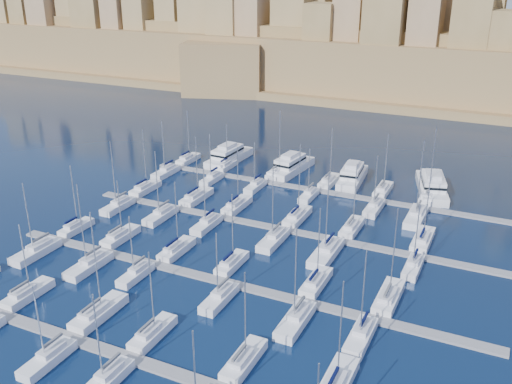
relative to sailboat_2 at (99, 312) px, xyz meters
The scene contains 52 objects.
ground 30.65m from the sailboat_2, 66.63° to the left, with size 600.00×600.00×0.00m, color black.
pontoon_near 13.51m from the sailboat_2, 25.80° to the right, with size 84.00×2.00×0.40m, color slate.
pontoon_mid_near 20.20m from the sailboat_2, 52.99° to the left, with size 84.00×2.00×0.40m, color slate.
pontoon_mid_far 40.02m from the sailboat_2, 72.32° to the left, with size 84.00×2.00×0.40m, color slate.
pontoon_far 61.34m from the sailboat_2, 78.57° to the left, with size 84.00×2.00×0.40m, color slate.
sailboat_1 13.18m from the sailboat_2, behind, with size 2.62×8.74×12.45m.
sailboat_2 is the anchor object (origin of this frame).
sailboat_3 9.90m from the sailboat_2, ahead, with size 2.55×8.49×13.20m.
sailboat_4 23.67m from the sailboat_2, ahead, with size 2.67×8.90×13.46m.
sailboat_8 10.95m from the sailboat_2, 84.91° to the right, with size 2.48×8.27×12.05m.
sailboat_9 15.06m from the sailboat_2, 46.81° to the right, with size 2.53×8.42×13.38m.
sailboat_12 30.99m from the sailboat_2, 137.52° to the left, with size 2.34×7.81×13.37m.
sailboat_13 24.99m from the sailboat_2, 120.82° to the left, with size 2.67×8.89×11.86m.
sailboat_14 21.47m from the sailboat_2, 91.44° to the left, with size 2.67×8.91×13.61m.
sailboat_15 23.67m from the sailboat_2, 63.48° to the left, with size 2.50×8.33×13.39m.
sailboat_16 33.31m from the sailboat_2, 40.13° to the left, with size 2.67×8.92×13.56m.
sailboat_17 42.93m from the sailboat_2, 30.81° to the left, with size 2.99×9.97×15.40m.
sailboat_18 24.67m from the sailboat_2, 155.17° to the left, with size 2.93×9.78×14.02m.
sailboat_19 14.98m from the sailboat_2, 135.60° to the left, with size 2.86×9.52×15.72m.
sailboat_20 11.55m from the sailboat_2, 99.13° to the left, with size 2.30×7.65×11.48m.
sailboat_21 17.69m from the sailboat_2, 38.38° to the left, with size 2.55×8.50×12.10m.
sailboat_22 28.39m from the sailboat_2, 21.58° to the left, with size 2.88×9.60×15.67m.
sailboat_23 37.32m from the sailboat_2, 16.86° to the left, with size 2.65×8.82×14.24m.
sailboat_24 49.19m from the sailboat_2, 117.87° to the left, with size 2.68×8.94×14.53m.
sailboat_25 45.07m from the sailboat_2, 102.75° to the left, with size 2.97×9.90×14.37m.
sailboat_26 43.66m from the sailboat_2, 89.96° to the left, with size 2.79×9.30×13.69m.
sailboat_27 45.81m from the sailboat_2, 72.85° to the left, with size 2.86×9.53×15.88m.
sailboat_28 50.13m from the sailboat_2, 60.33° to the left, with size 2.73×9.08×13.72m.
sailboat_29 58.11m from the sailboat_2, 49.17° to the left, with size 2.98×9.94×13.91m.
sailboat_30 39.68m from the sailboat_2, 124.07° to the left, with size 2.62×8.73×15.15m.
sailboat_31 34.62m from the sailboat_2, 109.30° to the left, with size 2.74×9.12×14.61m.
sailboat_32 32.99m from the sailboat_2, 91.75° to the left, with size 2.56×8.53×12.64m.
sailboat_33 35.10m from the sailboat_2, 67.68° to the left, with size 2.86×9.54×14.82m.
sailboat_34 39.59m from the sailboat_2, 53.23° to the left, with size 3.32×11.08×16.17m.
sailboat_35 50.74m from the sailboat_2, 40.82° to the left, with size 2.44×8.12×12.69m.
sailboat_36 69.96m from the sailboat_2, 111.11° to the left, with size 2.55×8.50×13.67m.
sailboat_37 66.37m from the sailboat_2, 102.04° to the left, with size 2.33×7.78×11.71m.
sailboat_38 65.84m from the sailboat_2, 90.12° to the left, with size 2.90×9.67×16.16m.
sailboat_39 66.76m from the sailboat_2, 78.92° to the left, with size 2.70×9.01×13.50m.
sailboat_40 70.27m from the sailboat_2, 68.76° to the left, with size 2.69×8.96×13.84m.
sailboat_41 74.53m from the sailboat_2, 61.80° to the left, with size 2.80×9.35×16.05m.
sailboat_42 60.13m from the sailboat_2, 114.48° to the left, with size 2.71×9.03×13.76m.
sailboat_43 56.74m from the sailboat_2, 102.76° to the left, with size 2.34×7.78×11.97m.
sailboat_44 55.40m from the sailboat_2, 91.29° to the left, with size 2.31×7.69×11.44m.
sailboat_45 56.62m from the sailboat_2, 78.13° to the left, with size 2.29×7.64×11.70m.
sailboat_46 60.77m from the sailboat_2, 64.44° to the left, with size 2.65×8.83×12.43m.
sailboat_47 64.24m from the sailboat_2, 57.01° to the left, with size 3.22×10.74×16.92m.
motor_yacht_a 71.45m from the sailboat_2, 102.70° to the left, with size 5.86×17.03×5.25m.
motor_yacht_b 69.45m from the sailboat_2, 88.59° to the left, with size 6.50×16.65×5.25m.
motor_yacht_c 71.18m from the sailboat_2, 75.93° to the left, with size 6.02×15.79×5.25m.
motor_yacht_d 78.66m from the sailboat_2, 63.41° to the left, with size 10.06×18.91×5.25m.
fortified_city 184.31m from the sailboat_2, 86.27° to the left, with size 460.00×108.95×59.52m.
Camera 1 is at (38.29, -81.47, 47.40)m, focal length 40.00 mm.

